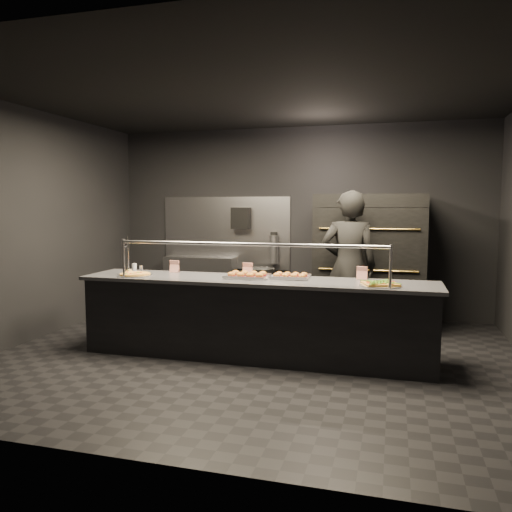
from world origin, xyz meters
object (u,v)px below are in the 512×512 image
(fire_extinguisher, at_px, (274,249))
(square_pizza, at_px, (380,284))
(prep_shelf, at_px, (201,283))
(towel_dispenser, at_px, (241,218))
(trash_bin, at_px, (260,293))
(beer_tap, at_px, (128,263))
(service_counter, at_px, (255,318))
(worker, at_px, (349,267))
(pizza_oven, at_px, (370,260))
(slider_tray_a, at_px, (247,275))
(round_pizza, at_px, (135,274))
(slider_tray_b, at_px, (290,276))

(fire_extinguisher, bearing_deg, square_pizza, -55.46)
(prep_shelf, xyz_separation_m, fire_extinguisher, (1.25, 0.08, 0.61))
(fire_extinguisher, bearing_deg, towel_dispenser, -178.96)
(towel_dispenser, height_order, trash_bin, towel_dispenser)
(fire_extinguisher, xyz_separation_m, beer_tap, (-1.25, -2.44, 0.00))
(service_counter, bearing_deg, worker, 46.15)
(service_counter, height_order, towel_dispenser, towel_dispenser)
(pizza_oven, bearing_deg, towel_dispenser, 166.86)
(service_counter, xyz_separation_m, worker, (0.97, 1.01, 0.51))
(slider_tray_a, bearing_deg, service_counter, -20.55)
(service_counter, distance_m, pizza_oven, 2.30)
(beer_tap, relative_size, trash_bin, 0.63)
(round_pizza, bearing_deg, prep_shelf, 93.50)
(slider_tray_a, bearing_deg, slider_tray_b, 11.82)
(pizza_oven, relative_size, trash_bin, 2.46)
(trash_bin, bearing_deg, service_counter, -76.68)
(pizza_oven, bearing_deg, fire_extinguisher, 162.11)
(prep_shelf, bearing_deg, towel_dispenser, 5.71)
(towel_dispenser, bearing_deg, beer_tap, -106.06)
(slider_tray_b, bearing_deg, trash_bin, 114.51)
(towel_dispenser, distance_m, fire_extinguisher, 0.74)
(fire_extinguisher, distance_m, slider_tray_a, 2.38)
(slider_tray_a, distance_m, trash_bin, 2.14)
(service_counter, xyz_separation_m, beer_tap, (-1.60, -0.04, 0.60))
(slider_tray_a, bearing_deg, fire_extinguisher, 96.03)
(prep_shelf, height_order, round_pizza, round_pizza)
(prep_shelf, bearing_deg, worker, -26.89)
(beer_tap, height_order, slider_tray_b, beer_tap)
(towel_dispenser, height_order, slider_tray_b, towel_dispenser)
(pizza_oven, distance_m, fire_extinguisher, 1.63)
(prep_shelf, distance_m, trash_bin, 1.14)
(beer_tap, distance_m, trash_bin, 2.47)
(service_counter, bearing_deg, square_pizza, -5.79)
(towel_dispenser, distance_m, square_pizza, 3.48)
(fire_extinguisher, relative_size, beer_tap, 1.04)
(worker, bearing_deg, square_pizza, 104.29)
(slider_tray_a, bearing_deg, worker, 42.26)
(worker, bearing_deg, prep_shelf, -32.79)
(prep_shelf, relative_size, round_pizza, 2.89)
(prep_shelf, distance_m, round_pizza, 2.51)
(towel_dispenser, relative_size, square_pizza, 0.81)
(slider_tray_a, xyz_separation_m, slider_tray_b, (0.49, 0.10, -0.00))
(beer_tap, height_order, slider_tray_a, beer_tap)
(round_pizza, relative_size, worker, 0.21)
(beer_tap, bearing_deg, pizza_oven, 34.74)
(service_counter, height_order, worker, worker)
(pizza_oven, height_order, prep_shelf, pizza_oven)
(service_counter, bearing_deg, pizza_oven, 57.73)
(square_pizza, bearing_deg, round_pizza, 179.82)
(trash_bin, bearing_deg, slider_tray_b, -65.49)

